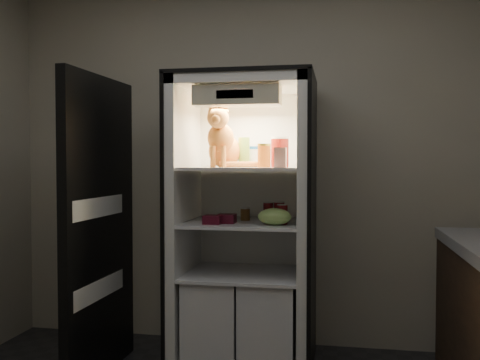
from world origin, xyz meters
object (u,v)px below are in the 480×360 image
Objects in this scene: parmesan_shaker at (244,152)px; salsa_jar at (264,155)px; soda_can_a at (268,212)px; berry_box_right at (227,219)px; refrigerator at (245,243)px; berry_box_left at (213,220)px; tabby_cat at (223,143)px; cream_carton at (280,158)px; mayo_tub at (252,157)px; soda_can_b at (279,212)px; condiment_jar at (245,214)px; soda_can_c at (282,214)px; pepper_jar at (280,152)px; grape_bag at (275,217)px.

parmesan_shaker reaches higher than salsa_jar.
berry_box_right is at bearing -147.04° from soda_can_a.
salsa_jar is at bearing -33.39° from refrigerator.
parmesan_shaker is 1.31× the size of salsa_jar.
refrigerator is 0.26m from soda_can_a.
refrigerator is 0.33m from berry_box_left.
tabby_cat is 0.46m from cream_carton.
mayo_tub is 1.07× the size of soda_can_b.
parmesan_shaker is at bearing 130.47° from condiment_jar.
soda_can_a reaches higher than berry_box_left.
refrigerator reaches higher than parmesan_shaker.
refrigerator reaches higher than soda_can_c.
soda_can_b reaches higher than condiment_jar.
condiment_jar is (0.14, 0.06, -0.46)m from tabby_cat.
parmesan_shaker is 1.63× the size of cream_carton.
parmesan_shaker is at bearing -178.71° from pepper_jar.
condiment_jar is 0.81× the size of berry_box_left.
cream_carton is 0.97× the size of soda_can_a.
pepper_jar reaches higher than berry_box_right.
grape_bag is (0.07, -0.21, -0.01)m from soda_can_a.
mayo_tub reaches higher than grape_bag.
tabby_cat is 0.61m from soda_can_c.
cream_carton is 0.36m from grape_bag.
mayo_tub is 0.70× the size of pepper_jar.
berry_box_left is at bearing -140.99° from berry_box_right.
soda_can_a is 1.11× the size of berry_box_right.
berry_box_right is at bearing -113.09° from parmesan_shaker.
cream_carton is 1.39× the size of condiment_jar.
refrigerator reaches higher than pepper_jar.
condiment_jar is at bearing 26.77° from tabby_cat.
tabby_cat is at bearing -133.35° from mayo_tub.
soda_can_c is at bearing -33.47° from condiment_jar.
salsa_jar is at bearing -4.96° from tabby_cat.
tabby_cat is at bearing 152.14° from cream_carton.
mayo_tub is 0.56m from berry_box_left.
salsa_jar is (0.14, -0.09, 0.57)m from refrigerator.
condiment_jar is at bearing -104.95° from mayo_tub.
grape_bag is at bearing 127.42° from cream_carton.
parmesan_shaker is at bearing 66.91° from berry_box_right.
grape_bag is (-0.00, -0.24, -0.40)m from pepper_jar.
soda_can_c is (0.03, -0.13, -0.00)m from soda_can_b.
refrigerator is 0.60m from parmesan_shaker.
tabby_cat is at bearing -149.15° from parmesan_shaker.
tabby_cat is 0.49m from berry_box_right.
salsa_jar is 1.73× the size of condiment_jar.
berry_box_right is (-0.09, -0.17, 0.18)m from refrigerator.
soda_can_a is at bearing 107.55° from grape_bag.
condiment_jar is at bearing 62.90° from berry_box_right.
soda_can_b is 0.18m from grape_bag.
mayo_tub is 0.93× the size of salsa_jar.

